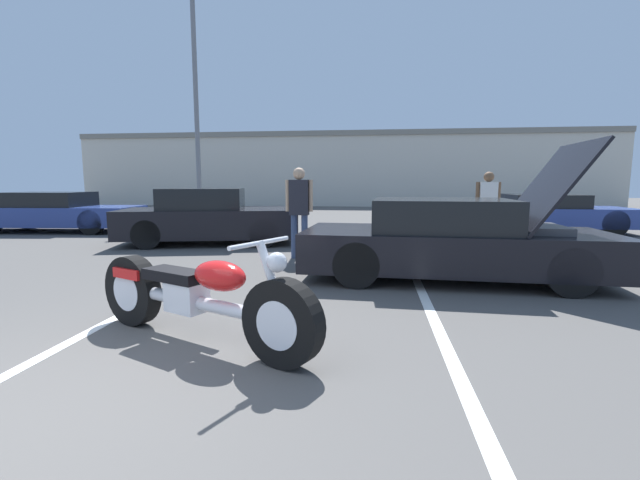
% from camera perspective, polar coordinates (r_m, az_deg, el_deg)
% --- Properties ---
extents(parking_stripe_foreground, '(0.12, 5.85, 0.01)m').
position_cam_1_polar(parking_stripe_foreground, '(5.01, -26.63, -9.84)').
color(parking_stripe_foreground, white).
rests_on(parking_stripe_foreground, ground).
extents(parking_stripe_middle, '(0.12, 5.85, 0.01)m').
position_cam_1_polar(parking_stripe_middle, '(4.26, 15.93, -12.37)').
color(parking_stripe_middle, white).
rests_on(parking_stripe_middle, ground).
extents(far_building, '(32.00, 4.20, 4.40)m').
position_cam_1_polar(far_building, '(27.33, 2.50, 9.62)').
color(far_building, beige).
rests_on(far_building, ground).
extents(light_pole, '(1.21, 0.28, 8.84)m').
position_cam_1_polar(light_pole, '(17.90, -16.02, 18.30)').
color(light_pole, slate).
rests_on(light_pole, ground).
extents(motorcycle, '(2.43, 1.26, 0.99)m').
position_cam_1_polar(motorcycle, '(4.02, -16.03, -7.35)').
color(motorcycle, black).
rests_on(motorcycle, ground).
extents(show_car_hood_open, '(4.46, 2.01, 2.00)m').
position_cam_1_polar(show_car_hood_open, '(6.65, 17.35, -0.06)').
color(show_car_hood_open, black).
rests_on(show_car_hood_open, ground).
extents(parked_car_left_row, '(4.81, 2.13, 1.15)m').
position_cam_1_polar(parked_car_left_row, '(14.73, -31.82, 3.15)').
color(parked_car_left_row, navy).
rests_on(parked_car_left_row, ground).
extents(parked_car_mid_row, '(4.32, 2.57, 1.30)m').
position_cam_1_polar(parked_car_mid_row, '(10.39, -14.57, 2.88)').
color(parked_car_mid_row, black).
rests_on(parked_car_mid_row, ground).
extents(parked_car_right_row, '(4.31, 1.93, 1.09)m').
position_cam_1_polar(parked_car_right_row, '(14.01, 28.07, 3.14)').
color(parked_car_right_row, navy).
rests_on(parked_car_right_row, ground).
extents(spectator_near_motorcycle, '(0.52, 0.22, 1.71)m').
position_cam_1_polar(spectator_near_motorcycle, '(8.07, -2.79, 4.71)').
color(spectator_near_motorcycle, '#38476B').
rests_on(spectator_near_motorcycle, ground).
extents(spectator_by_show_car, '(0.52, 0.22, 1.66)m').
position_cam_1_polar(spectator_by_show_car, '(9.95, 21.44, 4.57)').
color(spectator_by_show_car, '#333338').
rests_on(spectator_by_show_car, ground).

